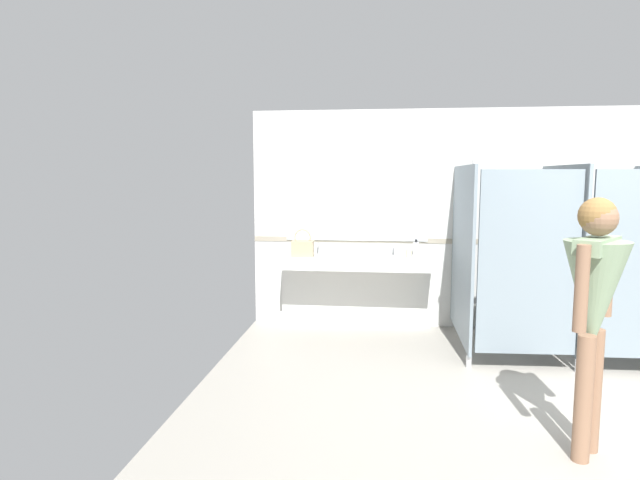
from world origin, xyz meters
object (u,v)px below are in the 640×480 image
Objects in this scene: handbag at (303,248)px; person_standing at (594,295)px; paper_cup at (409,253)px; soap_dispenser at (416,248)px.

person_standing is at bearing -48.42° from handbag.
paper_cup is at bearing 111.55° from person_standing.
person_standing is at bearing -68.45° from paper_cup.
person_standing reaches higher than soap_dispenser.
person_standing reaches higher than paper_cup.
person_standing is 3.00m from soap_dispenser.
person_standing is 3.41m from handbag.
person_standing is 18.11× the size of paper_cup.
person_standing is 5.22× the size of handbag.
paper_cup is (-1.04, 2.64, -0.14)m from person_standing.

